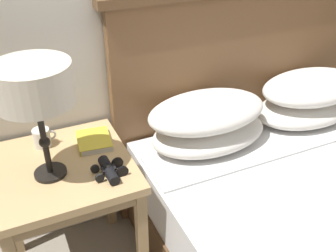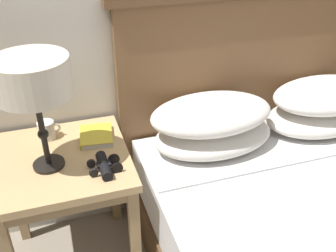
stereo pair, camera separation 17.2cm
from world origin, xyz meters
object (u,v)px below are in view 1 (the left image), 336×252
object	(u,v)px
nightstand	(64,181)
binoculars_pair	(109,170)
coffee_mug	(42,138)
book_on_nightstand	(94,141)
table_lamp	(34,87)

from	to	relation	value
nightstand	binoculars_pair	size ratio (longest dim) A/B	4.15
nightstand	coffee_mug	xyz separation A→B (m)	(-0.04, 0.18, 0.13)
binoculars_pair	coffee_mug	distance (m)	0.38
binoculars_pair	coffee_mug	size ratio (longest dim) A/B	1.55
coffee_mug	binoculars_pair	bearing A→B (deg)	-57.01
nightstand	book_on_nightstand	bearing A→B (deg)	31.02
nightstand	table_lamp	world-z (taller)	table_lamp
book_on_nightstand	coffee_mug	distance (m)	0.23
table_lamp	nightstand	bearing A→B (deg)	41.83
table_lamp	binoculars_pair	size ratio (longest dim) A/B	3.00
nightstand	coffee_mug	world-z (taller)	coffee_mug
binoculars_pair	coffee_mug	xyz separation A→B (m)	(-0.21, 0.32, 0.02)
binoculars_pair	coffee_mug	bearing A→B (deg)	122.99
table_lamp	book_on_nightstand	bearing A→B (deg)	33.72
table_lamp	coffee_mug	world-z (taller)	table_lamp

